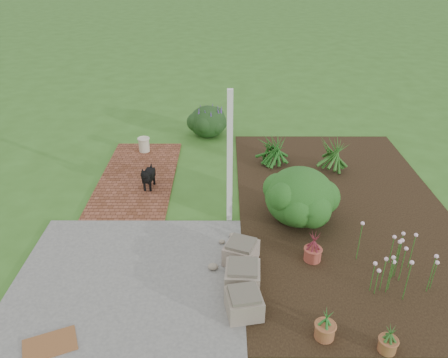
{
  "coord_description": "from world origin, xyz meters",
  "views": [
    {
      "loc": [
        0.22,
        -6.7,
        4.57
      ],
      "look_at": [
        0.2,
        0.4,
        0.7
      ],
      "focal_mm": 35.0,
      "sensor_mm": 36.0,
      "label": 1
    }
  ],
  "objects_px": {
    "stone_trough_near": "(243,277)",
    "cream_ceramic_urn": "(144,145)",
    "evergreen_shrub": "(300,195)",
    "black_dog": "(148,176)"
  },
  "relations": [
    {
      "from": "evergreen_shrub",
      "to": "cream_ceramic_urn",
      "type": "bearing_deg",
      "value": 137.98
    },
    {
      "from": "cream_ceramic_urn",
      "to": "evergreen_shrub",
      "type": "distance_m",
      "value": 4.49
    },
    {
      "from": "cream_ceramic_urn",
      "to": "evergreen_shrub",
      "type": "height_order",
      "value": "evergreen_shrub"
    },
    {
      "from": "stone_trough_near",
      "to": "cream_ceramic_urn",
      "type": "xyz_separation_m",
      "value": [
        -2.24,
        4.78,
        0.0
      ]
    },
    {
      "from": "stone_trough_near",
      "to": "evergreen_shrub",
      "type": "height_order",
      "value": "evergreen_shrub"
    },
    {
      "from": "cream_ceramic_urn",
      "to": "stone_trough_near",
      "type": "bearing_deg",
      "value": -64.9
    },
    {
      "from": "cream_ceramic_urn",
      "to": "evergreen_shrub",
      "type": "bearing_deg",
      "value": -42.02
    },
    {
      "from": "cream_ceramic_urn",
      "to": "evergreen_shrub",
      "type": "relative_size",
      "value": 0.27
    },
    {
      "from": "cream_ceramic_urn",
      "to": "evergreen_shrub",
      "type": "xyz_separation_m",
      "value": [
        3.33,
        -3.0,
        0.35
      ]
    },
    {
      "from": "stone_trough_near",
      "to": "black_dog",
      "type": "height_order",
      "value": "black_dog"
    }
  ]
}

